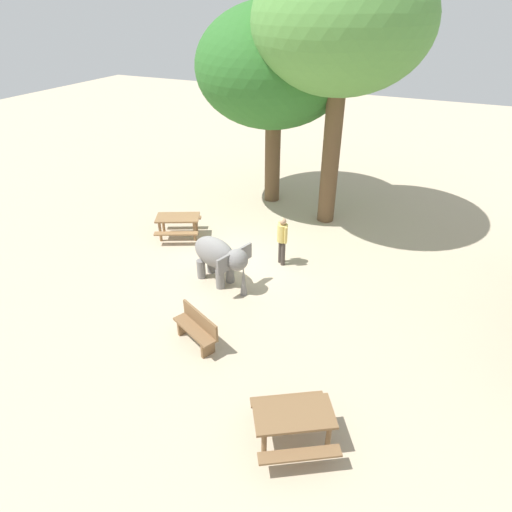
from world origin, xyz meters
The scene contains 8 objects.
ground_plane centered at (0.00, 0.00, 0.00)m, with size 60.00×60.00×0.00m, color #BAA88C.
elephant centered at (1.17, 0.01, 0.90)m, with size 1.49×2.04×1.41m.
person_handler centered at (-0.59, 1.29, 0.95)m, with size 0.37×0.41×1.62m.
shade_tree_main centered at (-4.30, 1.63, 6.71)m, with size 6.16×5.65×8.94m.
shade_tree_secondary centered at (-5.26, -1.02, 5.22)m, with size 6.18×5.67×7.44m.
wooden_bench centered at (3.76, 0.78, 0.47)m, with size 0.96×1.44×0.88m.
picnic_table_near centered at (5.40, 3.90, 0.59)m, with size 2.04×2.05×0.78m.
picnic_table_far centered at (-0.78, -2.74, 0.59)m, with size 1.99×2.00×0.78m.
Camera 1 is at (10.59, 5.50, 7.41)m, focal length 30.39 mm.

